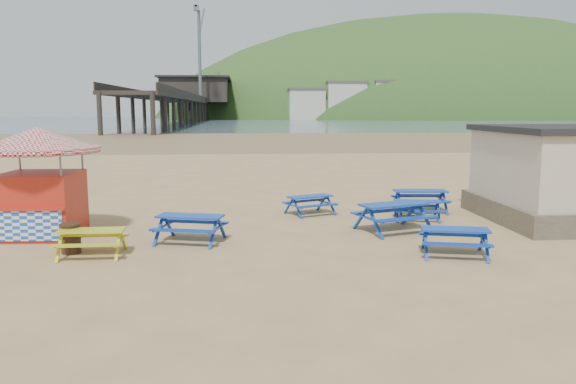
{
  "coord_description": "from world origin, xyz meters",
  "views": [
    {
      "loc": [
        -1.36,
        -16.67,
        3.7
      ],
      "look_at": [
        0.05,
        1.5,
        1.0
      ],
      "focal_mm": 35.0,
      "sensor_mm": 36.0,
      "label": 1
    }
  ],
  "objects": [
    {
      "name": "sea",
      "position": [
        0.0,
        170.0,
        0.01
      ],
      "size": [
        400.0,
        400.0,
        0.0
      ],
      "primitive_type": "plane",
      "color": "#4B5E6C",
      "rests_on": "ground"
    },
    {
      "name": "picnic_table_blue_d",
      "position": [
        -2.9,
        -1.13,
        0.38
      ],
      "size": [
        2.14,
        1.89,
        0.77
      ],
      "rotation": [
        0.0,
        0.0,
        -0.26
      ],
      "color": "#0C2697",
      "rests_on": "ground"
    },
    {
      "name": "headland_town",
      "position": [
        90.0,
        229.68,
        -9.91
      ],
      "size": [
        264.0,
        144.0,
        108.0
      ],
      "color": "#2D4C1E",
      "rests_on": "ground"
    },
    {
      "name": "wet_sand",
      "position": [
        0.0,
        55.0,
        0.0
      ],
      "size": [
        400.0,
        400.0,
        0.0
      ],
      "primitive_type": "plane",
      "color": "olive",
      "rests_on": "ground"
    },
    {
      "name": "picnic_table_blue_b",
      "position": [
        4.41,
        1.52,
        0.33
      ],
      "size": [
        1.78,
        1.54,
        0.65
      ],
      "rotation": [
        0.0,
        0.0,
        -0.2
      ],
      "color": "#0C2697",
      "rests_on": "ground"
    },
    {
      "name": "picnic_table_blue_f",
      "position": [
        3.14,
        -0.2,
        0.43
      ],
      "size": [
        2.49,
        2.25,
        0.87
      ],
      "rotation": [
        0.0,
        0.0,
        0.33
      ],
      "color": "#0C2697",
      "rests_on": "ground"
    },
    {
      "name": "picnic_table_yellow",
      "position": [
        -5.25,
        -2.44,
        0.34
      ],
      "size": [
        1.66,
        1.35,
        0.68
      ],
      "rotation": [
        0.0,
        0.0,
        0.02
      ],
      "color": "#B3980A",
      "rests_on": "ground"
    },
    {
      "name": "litter_bin",
      "position": [
        -5.87,
        -2.11,
        0.4
      ],
      "size": [
        0.53,
        0.53,
        0.78
      ],
      "color": "#382A16",
      "rests_on": "ground"
    },
    {
      "name": "ice_cream_kiosk",
      "position": [
        -7.29,
        -0.01,
        2.01
      ],
      "size": [
        3.67,
        3.67,
        3.19
      ],
      "rotation": [
        0.0,
        0.0,
        -0.03
      ],
      "color": "#B42517",
      "rests_on": "ground"
    },
    {
      "name": "picnic_table_blue_a",
      "position": [
        0.94,
        2.77,
        0.33
      ],
      "size": [
        1.97,
        1.81,
        0.66
      ],
      "rotation": [
        0.0,
        0.0,
        0.42
      ],
      "color": "#0C2697",
      "rests_on": "ground"
    },
    {
      "name": "ground",
      "position": [
        0.0,
        0.0,
        0.0
      ],
      "size": [
        400.0,
        400.0,
        0.0
      ],
      "primitive_type": "plane",
      "color": "tan",
      "rests_on": "ground"
    },
    {
      "name": "pier",
      "position": [
        -17.99,
        178.23,
        5.46
      ],
      "size": [
        24.0,
        220.0,
        39.29
      ],
      "color": "black",
      "rests_on": "ground"
    },
    {
      "name": "picnic_table_blue_c",
      "position": [
        4.98,
        3.01,
        0.4
      ],
      "size": [
        1.99,
        1.66,
        0.79
      ],
      "rotation": [
        0.0,
        0.0,
        -0.08
      ],
      "color": "#0C2697",
      "rests_on": "ground"
    },
    {
      "name": "picnic_table_blue_e",
      "position": [
        3.95,
        -3.12,
        0.35
      ],
      "size": [
        1.95,
        1.71,
        0.7
      ],
      "rotation": [
        0.0,
        0.0,
        -0.24
      ],
      "color": "#0C2697",
      "rests_on": "ground"
    }
  ]
}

